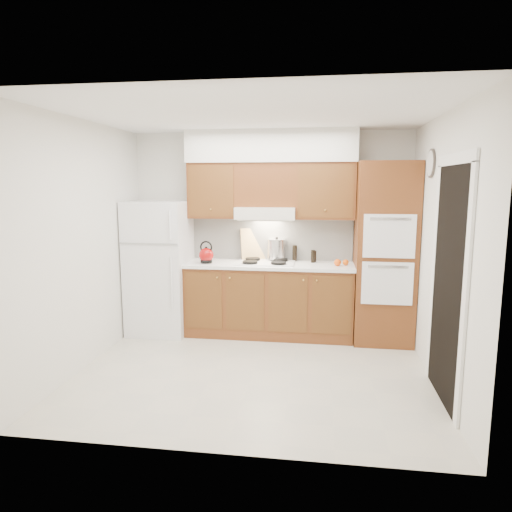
{
  "coord_description": "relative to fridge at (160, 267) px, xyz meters",
  "views": [
    {
      "loc": [
        0.66,
        -4.48,
        1.94
      ],
      "look_at": [
        -0.04,
        0.45,
        1.15
      ],
      "focal_mm": 32.0,
      "sensor_mm": 36.0,
      "label": 1
    }
  ],
  "objects": [
    {
      "name": "floor",
      "position": [
        1.41,
        -1.14,
        -0.86
      ],
      "size": [
        3.6,
        3.6,
        0.0
      ],
      "primitive_type": "plane",
      "color": "#BAB3A2",
      "rests_on": "ground"
    },
    {
      "name": "ceiling",
      "position": [
        1.41,
        -1.14,
        1.74
      ],
      "size": [
        3.6,
        3.6,
        0.0
      ],
      "primitive_type": "plane",
      "color": "white",
      "rests_on": "wall_back"
    },
    {
      "name": "wall_back",
      "position": [
        1.41,
        0.36,
        0.44
      ],
      "size": [
        3.6,
        0.02,
        2.6
      ],
      "primitive_type": "cube",
      "color": "silver",
      "rests_on": "floor"
    },
    {
      "name": "wall_left",
      "position": [
        -0.4,
        -1.14,
        0.44
      ],
      "size": [
        0.02,
        3.0,
        2.6
      ],
      "primitive_type": "cube",
      "color": "silver",
      "rests_on": "floor"
    },
    {
      "name": "wall_right",
      "position": [
        3.21,
        -1.14,
        0.44
      ],
      "size": [
        0.02,
        3.0,
        2.6
      ],
      "primitive_type": "cube",
      "color": "silver",
      "rests_on": "floor"
    },
    {
      "name": "fridge",
      "position": [
        0.0,
        0.0,
        0.0
      ],
      "size": [
        0.75,
        0.72,
        1.72
      ],
      "primitive_type": "cube",
      "color": "white",
      "rests_on": "floor"
    },
    {
      "name": "base_cabinets",
      "position": [
        1.43,
        0.06,
        -0.41
      ],
      "size": [
        2.11,
        0.6,
        0.9
      ],
      "primitive_type": "cube",
      "color": "brown",
      "rests_on": "floor"
    },
    {
      "name": "countertop",
      "position": [
        1.43,
        0.05,
        0.06
      ],
      "size": [
        2.13,
        0.62,
        0.04
      ],
      "primitive_type": "cube",
      "color": "white",
      "rests_on": "base_cabinets"
    },
    {
      "name": "backsplash",
      "position": [
        1.43,
        0.34,
        0.36
      ],
      "size": [
        2.11,
        0.03,
        0.56
      ],
      "primitive_type": "cube",
      "color": "white",
      "rests_on": "countertop"
    },
    {
      "name": "oven_cabinet",
      "position": [
        2.85,
        0.03,
        0.24
      ],
      "size": [
        0.7,
        0.65,
        2.2
      ],
      "primitive_type": "cube",
      "color": "brown",
      "rests_on": "floor"
    },
    {
      "name": "upper_cab_left",
      "position": [
        0.69,
        0.19,
        0.99
      ],
      "size": [
        0.63,
        0.33,
        0.7
      ],
      "primitive_type": "cube",
      "color": "brown",
      "rests_on": "wall_back"
    },
    {
      "name": "upper_cab_right",
      "position": [
        2.12,
        0.19,
        0.99
      ],
      "size": [
        0.73,
        0.33,
        0.7
      ],
      "primitive_type": "cube",
      "color": "brown",
      "rests_on": "wall_back"
    },
    {
      "name": "range_hood",
      "position": [
        1.38,
        0.13,
        0.71
      ],
      "size": [
        0.75,
        0.45,
        0.15
      ],
      "primitive_type": "cube",
      "color": "silver",
      "rests_on": "wall_back"
    },
    {
      "name": "upper_cab_over_hood",
      "position": [
        1.38,
        0.19,
        1.06
      ],
      "size": [
        0.75,
        0.33,
        0.55
      ],
      "primitive_type": "cube",
      "color": "brown",
      "rests_on": "range_hood"
    },
    {
      "name": "soffit",
      "position": [
        1.43,
        0.18,
        1.54
      ],
      "size": [
        2.13,
        0.36,
        0.4
      ],
      "primitive_type": "cube",
      "color": "silver",
      "rests_on": "wall_back"
    },
    {
      "name": "cooktop",
      "position": [
        1.38,
        0.07,
        0.09
      ],
      "size": [
        0.74,
        0.5,
        0.01
      ],
      "primitive_type": "cube",
      "color": "white",
      "rests_on": "countertop"
    },
    {
      "name": "doorway",
      "position": [
        3.19,
        -1.49,
        0.19
      ],
      "size": [
        0.02,
        0.9,
        2.1
      ],
      "primitive_type": "cube",
      "color": "black",
      "rests_on": "floor"
    },
    {
      "name": "wall_clock",
      "position": [
        3.19,
        -0.59,
        1.29
      ],
      "size": [
        0.02,
        0.3,
        0.3
      ],
      "primitive_type": "cylinder",
      "rotation": [
        0.0,
        1.57,
        0.0
      ],
      "color": "#3F3833",
      "rests_on": "wall_right"
    },
    {
      "name": "kettle",
      "position": [
        0.64,
        -0.05,
        0.18
      ],
      "size": [
        0.23,
        0.23,
        0.19
      ],
      "primitive_type": "sphere",
      "rotation": [
        0.0,
        0.0,
        -0.25
      ],
      "color": "maroon",
      "rests_on": "countertop"
    },
    {
      "name": "cutting_board",
      "position": [
        1.19,
        0.31,
        0.28
      ],
      "size": [
        0.35,
        0.23,
        0.43
      ],
      "primitive_type": "cube",
      "rotation": [
        -0.21,
        0.0,
        0.42
      ],
      "color": "tan",
      "rests_on": "countertop"
    },
    {
      "name": "stock_pot",
      "position": [
        1.5,
        0.26,
        0.23
      ],
      "size": [
        0.26,
        0.26,
        0.25
      ],
      "primitive_type": "cylinder",
      "rotation": [
        0.0,
        0.0,
        -0.08
      ],
      "color": "silver",
      "rests_on": "cooktop"
    },
    {
      "name": "condiment_a",
      "position": [
        1.74,
        0.28,
        0.18
      ],
      "size": [
        0.06,
        0.06,
        0.21
      ],
      "primitive_type": "cylinder",
      "rotation": [
        0.0,
        0.0,
        0.03
      ],
      "color": "black",
      "rests_on": "countertop"
    },
    {
      "name": "condiment_b",
      "position": [
        1.98,
        0.19,
        0.16
      ],
      "size": [
        0.05,
        0.05,
        0.16
      ],
      "primitive_type": "cylinder",
      "rotation": [
        0.0,
        0.0,
        0.06
      ],
      "color": "black",
      "rests_on": "countertop"
    },
    {
      "name": "condiment_c",
      "position": [
        2.0,
        0.24,
        0.15
      ],
      "size": [
        0.05,
        0.05,
        0.15
      ],
      "primitive_type": "cylinder",
      "rotation": [
        0.0,
        0.0,
        0.03
      ],
      "color": "black",
      "rests_on": "countertop"
    },
    {
      "name": "orange_near",
      "position": [
        2.38,
        0.04,
        0.12
      ],
      "size": [
        0.09,
        0.09,
        0.07
      ],
      "primitive_type": "sphere",
      "rotation": [
        0.0,
        0.0,
        -0.29
      ],
      "color": "#E95B0C",
      "rests_on": "countertop"
    },
    {
      "name": "orange_far",
      "position": [
        2.28,
        -0.02,
        0.12
      ],
      "size": [
        0.1,
        0.1,
        0.09
      ],
      "primitive_type": "sphere",
      "rotation": [
        0.0,
        0.0,
        -0.13
      ],
      "color": "orange",
      "rests_on": "countertop"
    }
  ]
}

